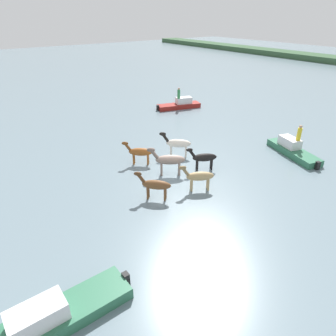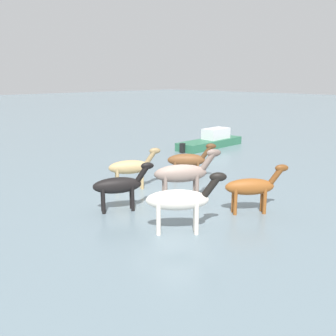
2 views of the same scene
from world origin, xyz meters
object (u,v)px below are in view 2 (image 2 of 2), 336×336
at_px(horse_rear_stallion, 188,160).
at_px(horse_gray_outer, 119,185).
at_px(boat_motor_center, 211,142).
at_px(horse_dark_mare, 180,200).
at_px(horse_dun_straggler, 183,174).
at_px(horse_chestnut_trailing, 252,187).
at_px(horse_pinto_flank, 131,167).

relative_size(horse_rear_stallion, horse_gray_outer, 0.87).
height_order(horse_gray_outer, boat_motor_center, horse_gray_outer).
bearing_deg(horse_dark_mare, horse_dun_straggler, 84.01).
bearing_deg(horse_rear_stallion, horse_dark_mare, -94.91).
bearing_deg(horse_chestnut_trailing, horse_pinto_flank, 141.05).
distance_m(horse_dun_straggler, horse_gray_outer, 2.47).
bearing_deg(horse_chestnut_trailing, horse_dun_straggler, 146.32).
bearing_deg(horse_rear_stallion, horse_gray_outer, -122.29).
xyz_separation_m(horse_dun_straggler, horse_chestnut_trailing, (-2.51, -0.77, -0.15)).
bearing_deg(boat_motor_center, horse_pinto_flank, -160.12).
relative_size(horse_gray_outer, boat_motor_center, 0.38).
xyz_separation_m(horse_chestnut_trailing, horse_gray_outer, (3.35, 3.09, -0.01)).
relative_size(horse_gray_outer, horse_dark_mare, 1.01).
distance_m(horse_rear_stallion, horse_chestnut_trailing, 4.71).
height_order(horse_dun_straggler, boat_motor_center, horse_dun_straggler).
xyz_separation_m(horse_dun_straggler, horse_gray_outer, (0.85, 2.32, -0.16)).
bearing_deg(horse_gray_outer, horse_pinto_flank, 70.60).
height_order(horse_rear_stallion, boat_motor_center, horse_rear_stallion).
relative_size(horse_dun_straggler, horse_dark_mare, 1.14).
relative_size(horse_chestnut_trailing, horse_gray_outer, 0.93).
height_order(horse_rear_stallion, horse_pinto_flank, horse_pinto_flank).
height_order(horse_pinto_flank, boat_motor_center, horse_pinto_flank).
bearing_deg(horse_dun_straggler, horse_chestnut_trailing, -38.57).
xyz_separation_m(horse_rear_stallion, horse_pinto_flank, (0.74, 2.70, 0.00)).
distance_m(horse_gray_outer, horse_pinto_flank, 2.70).
bearing_deg(horse_chestnut_trailing, horse_gray_outer, 171.81).
distance_m(horse_chestnut_trailing, horse_dark_mare, 3.05).
distance_m(horse_gray_outer, boat_motor_center, 13.28).
bearing_deg(horse_pinto_flank, boat_motor_center, 51.51).
bearing_deg(horse_dun_straggler, horse_dark_mare, -104.15).
distance_m(horse_dun_straggler, horse_pinto_flank, 2.68).
distance_m(horse_rear_stallion, horse_pinto_flank, 2.80).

